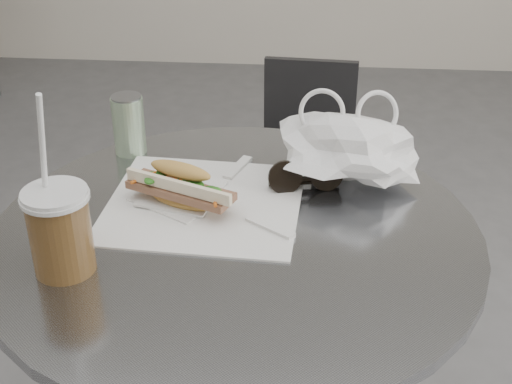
# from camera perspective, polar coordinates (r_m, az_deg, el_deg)

# --- Properties ---
(cafe_table) EXTENTS (0.76, 0.76, 0.74)m
(cafe_table) POSITION_cam_1_polar(r_m,az_deg,el_deg) (1.27, -1.49, -13.47)
(cafe_table) COLOR slate
(cafe_table) RESTS_ON ground
(chair_far) EXTENTS (0.34, 0.35, 0.65)m
(chair_far) POSITION_cam_1_polar(r_m,az_deg,el_deg) (2.11, 3.81, 0.18)
(chair_far) COLOR #2A2B2D
(chair_far) RESTS_ON ground
(sandwich_paper) EXTENTS (0.33, 0.31, 0.00)m
(sandwich_paper) POSITION_cam_1_polar(r_m,az_deg,el_deg) (1.17, -4.18, -0.90)
(sandwich_paper) COLOR white
(sandwich_paper) RESTS_ON cafe_table
(banh_mi) EXTENTS (0.23, 0.17, 0.08)m
(banh_mi) POSITION_cam_1_polar(r_m,az_deg,el_deg) (1.15, -6.04, 0.44)
(banh_mi) COLOR gold
(banh_mi) RESTS_ON sandwich_paper
(iced_coffee) EXTENTS (0.09, 0.09, 0.27)m
(iced_coffee) POSITION_cam_1_polar(r_m,az_deg,el_deg) (1.02, -15.42, -2.92)
(iced_coffee) COLOR brown
(iced_coffee) RESTS_ON cafe_table
(sunglasses) EXTENTS (0.13, 0.06, 0.06)m
(sunglasses) POSITION_cam_1_polar(r_m,az_deg,el_deg) (1.20, 3.98, 1.13)
(sunglasses) COLOR black
(sunglasses) RESTS_ON cafe_table
(plastic_bag) EXTENTS (0.24, 0.20, 0.11)m
(plastic_bag) POSITION_cam_1_polar(r_m,az_deg,el_deg) (1.22, 7.33, 3.31)
(plastic_bag) COLOR white
(plastic_bag) RESTS_ON cafe_table
(napkin_stack) EXTENTS (0.18, 0.18, 0.01)m
(napkin_stack) POSITION_cam_1_polar(r_m,az_deg,el_deg) (1.19, -5.94, -0.24)
(napkin_stack) COLOR white
(napkin_stack) RESTS_ON cafe_table
(drink_can) EXTENTS (0.06, 0.06, 0.11)m
(drink_can) POSITION_cam_1_polar(r_m,az_deg,el_deg) (1.33, -10.15, 5.34)
(drink_can) COLOR #629959
(drink_can) RESTS_ON cafe_table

